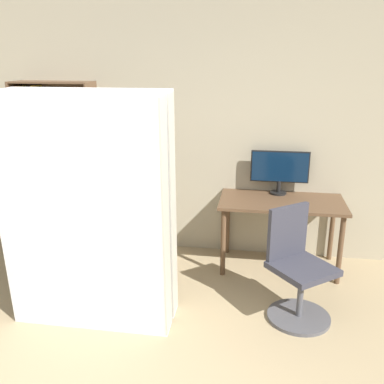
% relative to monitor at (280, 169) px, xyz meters
% --- Properties ---
extents(wall_back, '(8.00, 0.06, 2.70)m').
position_rel_monitor_xyz_m(wall_back, '(-1.07, 0.13, 0.36)').
color(wall_back, tan).
rests_on(wall_back, ground).
extents(desk, '(1.23, 0.65, 0.72)m').
position_rel_monitor_xyz_m(desk, '(0.03, -0.22, -0.36)').
color(desk, brown).
rests_on(desk, ground).
extents(monitor, '(0.59, 0.17, 0.45)m').
position_rel_monitor_xyz_m(monitor, '(0.00, 0.00, 0.00)').
color(monitor, black).
rests_on(monitor, desk).
extents(office_chair, '(0.62, 0.62, 0.94)m').
position_rel_monitor_xyz_m(office_chair, '(0.14, -1.10, -0.61)').
color(office_chair, '#4C4C51').
rests_on(office_chair, ground).
extents(bookshelf, '(0.86, 0.31, 1.84)m').
position_rel_monitor_xyz_m(bookshelf, '(-2.49, -0.02, -0.09)').
color(bookshelf, brown).
rests_on(bookshelf, ground).
extents(mattress_near, '(1.28, 0.26, 1.86)m').
position_rel_monitor_xyz_m(mattress_near, '(-1.49, -1.51, -0.06)').
color(mattress_near, silver).
rests_on(mattress_near, ground).
extents(mattress_far, '(1.28, 0.25, 1.86)m').
position_rel_monitor_xyz_m(mattress_far, '(-1.49, -1.25, -0.06)').
color(mattress_far, silver).
rests_on(mattress_far, ground).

